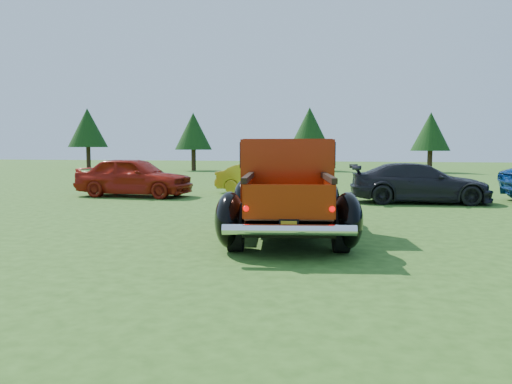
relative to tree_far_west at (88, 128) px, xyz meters
name	(u,v)px	position (x,y,z in m)	size (l,w,h in m)	color
ground	(254,247)	(22.00, -30.00, -3.52)	(120.00, 120.00, 0.00)	#2D5217
tree_far_west	(88,128)	(0.00, 0.00, 0.00)	(3.33, 3.33, 5.20)	#332114
tree_west	(193,131)	(10.00, -1.00, -0.41)	(2.94, 2.94, 4.60)	#332114
tree_mid_left	(310,128)	(19.00, 1.00, -0.14)	(3.20, 3.20, 5.00)	#332114
tree_mid_right	(431,132)	(28.00, 0.00, -0.55)	(2.82, 2.82, 4.40)	#332114
pickup_truck	(287,188)	(22.29, -28.24, -2.59)	(3.25, 5.52, 1.95)	black
show_car_red	(134,177)	(15.50, -21.86, -2.79)	(1.72, 4.27, 1.46)	maroon
show_car_yellow	(263,178)	(19.82, -19.56, -2.93)	(1.25, 3.60, 1.18)	gold
show_car_grey	(419,183)	(25.50, -21.71, -2.88)	(1.80, 4.43, 1.29)	black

